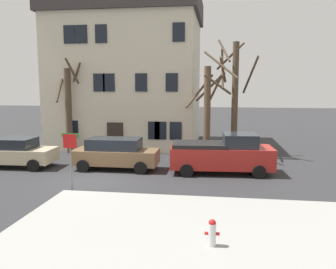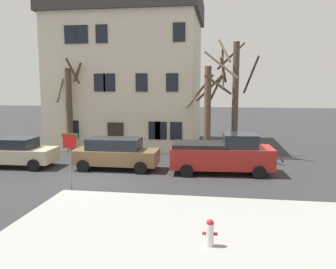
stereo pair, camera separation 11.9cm
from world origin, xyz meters
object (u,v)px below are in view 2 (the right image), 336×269
(car_brown_wagon, at_px, (116,153))
(fire_hydrant, at_px, (210,232))
(tree_bare_near, at_px, (69,107))
(pickup_truck_red, at_px, (222,154))
(building_main, at_px, (129,71))
(car_beige_sedan, at_px, (17,152))
(street_sign_pole, at_px, (70,151))
(tree_bare_mid, at_px, (208,107))
(tree_bare_far, at_px, (234,94))

(car_brown_wagon, bearing_deg, fire_hydrant, -58.59)
(tree_bare_near, bearing_deg, pickup_truck_red, -22.22)
(building_main, relative_size, car_brown_wagon, 2.46)
(car_beige_sedan, bearing_deg, street_sign_pole, -38.59)
(building_main, bearing_deg, car_brown_wagon, -80.52)
(tree_bare_near, distance_m, car_beige_sedan, 5.19)
(tree_bare_mid, xyz_separation_m, pickup_truck_red, (0.90, -4.04, -2.24))
(car_beige_sedan, relative_size, fire_hydrant, 5.54)
(street_sign_pole, bearing_deg, fire_hydrant, -37.23)
(tree_bare_near, relative_size, tree_bare_mid, 1.01)
(car_beige_sedan, height_order, car_brown_wagon, car_brown_wagon)
(tree_bare_mid, height_order, street_sign_pole, tree_bare_mid)
(tree_bare_near, relative_size, fire_hydrant, 8.28)
(fire_hydrant, bearing_deg, pickup_truck_red, 87.71)
(building_main, height_order, pickup_truck_red, building_main)
(tree_bare_near, relative_size, pickup_truck_red, 1.18)
(tree_bare_near, xyz_separation_m, car_beige_sedan, (-1.20, -4.50, -2.28))
(building_main, bearing_deg, fire_hydrant, -68.75)
(tree_bare_mid, distance_m, tree_bare_far, 1.79)
(pickup_truck_red, relative_size, street_sign_pole, 2.11)
(pickup_truck_red, height_order, street_sign_pole, street_sign_pole)
(tree_bare_far, distance_m, car_brown_wagon, 8.33)
(building_main, bearing_deg, tree_bare_mid, -37.16)
(street_sign_pole, bearing_deg, building_main, 93.24)
(car_beige_sedan, height_order, pickup_truck_red, pickup_truck_red)
(tree_bare_mid, xyz_separation_m, car_brown_wagon, (-4.90, -4.07, -2.36))
(tree_bare_mid, distance_m, fire_hydrant, 13.29)
(street_sign_pole, bearing_deg, car_beige_sedan, 141.41)
(building_main, relative_size, car_beige_sedan, 2.65)
(street_sign_pole, bearing_deg, pickup_truck_red, 32.95)
(building_main, distance_m, car_brown_wagon, 10.26)
(tree_bare_near, bearing_deg, car_brown_wagon, -43.29)
(tree_bare_mid, bearing_deg, fire_hydrant, -87.62)
(tree_bare_far, height_order, street_sign_pole, tree_bare_far)
(car_brown_wagon, bearing_deg, street_sign_pole, -100.04)
(car_brown_wagon, height_order, fire_hydrant, car_brown_wagon)
(tree_bare_far, relative_size, car_brown_wagon, 1.62)
(fire_hydrant, height_order, street_sign_pole, street_sign_pole)
(pickup_truck_red, bearing_deg, building_main, 129.38)
(tree_bare_near, distance_m, tree_bare_mid, 9.41)
(tree_bare_far, relative_size, fire_hydrant, 9.66)
(building_main, xyz_separation_m, tree_bare_mid, (6.39, -4.84, -2.49))
(car_beige_sedan, xyz_separation_m, street_sign_pole, (4.95, -3.95, 0.97))
(fire_hydrant, bearing_deg, street_sign_pole, 142.77)
(building_main, xyz_separation_m, tree_bare_near, (-3.01, -4.68, -2.63))
(pickup_truck_red, xyz_separation_m, street_sign_pole, (-6.55, -4.24, 0.79))
(tree_bare_near, height_order, tree_bare_far, tree_bare_far)
(pickup_truck_red, distance_m, fire_hydrant, 8.97)
(tree_bare_mid, relative_size, car_brown_wagon, 1.37)
(car_brown_wagon, bearing_deg, building_main, 99.48)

